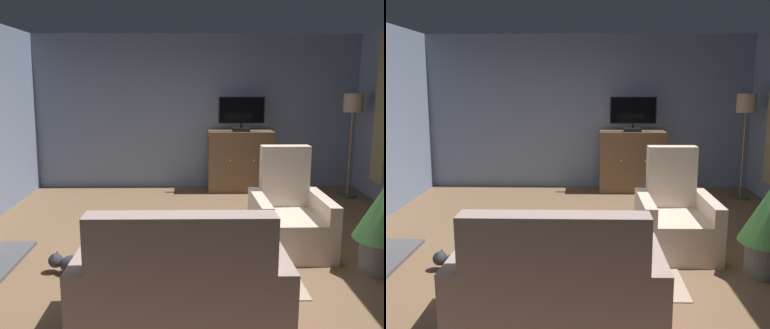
% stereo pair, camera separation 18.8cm
% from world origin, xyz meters
% --- Properties ---
extents(ground_plane, '(6.38, 6.87, 0.04)m').
position_xyz_m(ground_plane, '(0.00, 0.00, -0.02)').
color(ground_plane, brown).
extents(wall_back, '(6.38, 0.10, 2.74)m').
position_xyz_m(wall_back, '(0.00, 3.18, 1.37)').
color(wall_back, slate).
rests_on(wall_back, ground_plane).
extents(curtain_panel_far, '(0.10, 0.44, 2.30)m').
position_xyz_m(curtain_panel_far, '(2.83, 1.94, 1.51)').
color(curtain_panel_far, '#8E7F56').
extents(rug_central, '(2.01, 1.91, 0.01)m').
position_xyz_m(rug_central, '(-0.09, -0.16, 0.01)').
color(rug_central, tan).
rests_on(rug_central, ground_plane).
extents(tv_cabinet, '(1.14, 0.48, 1.07)m').
position_xyz_m(tv_cabinet, '(0.76, 2.83, 0.51)').
color(tv_cabinet, '#4A3523').
rests_on(tv_cabinet, ground_plane).
extents(television, '(0.79, 0.20, 0.60)m').
position_xyz_m(television, '(0.76, 2.78, 1.39)').
color(television, black).
rests_on(television, tv_cabinet).
extents(coffee_table, '(0.91, 0.57, 0.43)m').
position_xyz_m(coffee_table, '(-0.32, -0.11, 0.37)').
color(coffee_table, '#422B19').
rests_on(coffee_table, ground_plane).
extents(tv_remote, '(0.17, 0.05, 0.02)m').
position_xyz_m(tv_remote, '(-0.54, -0.25, 0.44)').
color(tv_remote, black).
rests_on(tv_remote, coffee_table).
extents(folded_newspaper, '(0.34, 0.28, 0.01)m').
position_xyz_m(folded_newspaper, '(-0.26, -0.14, 0.43)').
color(folded_newspaper, silver).
rests_on(folded_newspaper, coffee_table).
extents(sofa_floral, '(1.60, 0.87, 1.03)m').
position_xyz_m(sofa_floral, '(-0.23, -1.56, 0.34)').
color(sofa_floral, '#A3897F').
rests_on(sofa_floral, ground_plane).
extents(armchair_in_far_corner, '(0.84, 0.92, 1.16)m').
position_xyz_m(armchair_in_far_corner, '(0.98, 0.10, 0.35)').
color(armchair_in_far_corner, '#C6B29E').
rests_on(armchair_in_far_corner, ground_plane).
extents(potted_plant_tall_palm_by_window, '(0.59, 0.59, 0.93)m').
position_xyz_m(potted_plant_tall_palm_by_window, '(1.78, -0.51, 0.53)').
color(potted_plant_tall_palm_by_window, slate).
rests_on(potted_plant_tall_palm_by_window, ground_plane).
extents(cat, '(0.64, 0.26, 0.21)m').
position_xyz_m(cat, '(-1.35, -0.53, 0.10)').
color(cat, '#2D2D33').
rests_on(cat, ground_plane).
extents(floor_lamp, '(0.31, 0.31, 1.72)m').
position_xyz_m(floor_lamp, '(2.53, 2.39, 1.37)').
color(floor_lamp, '#4C4233').
rests_on(floor_lamp, ground_plane).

